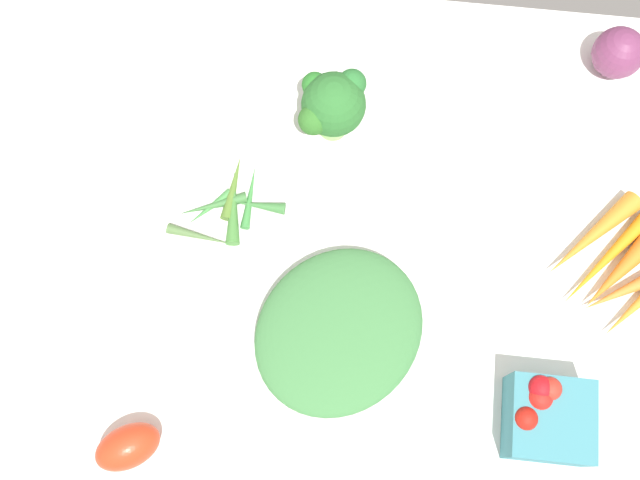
% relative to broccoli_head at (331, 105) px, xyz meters
% --- Properties ---
extents(tablecloth, '(1.04, 0.76, 0.02)m').
position_rel_broccoli_head_xyz_m(tablecloth, '(-0.00, 0.17, -0.08)').
color(tablecloth, white).
rests_on(tablecloth, ground).
extents(broccoli_head, '(0.08, 0.09, 0.11)m').
position_rel_broccoli_head_xyz_m(broccoli_head, '(0.00, 0.00, 0.00)').
color(broccoli_head, '#96D373').
rests_on(broccoli_head, tablecloth).
extents(carrot_bunch, '(0.18, 0.20, 0.03)m').
position_rel_broccoli_head_xyz_m(carrot_bunch, '(-0.38, 0.16, -0.05)').
color(carrot_bunch, orange).
rests_on(carrot_bunch, tablecloth).
extents(berry_basket, '(0.10, 0.10, 0.08)m').
position_rel_broccoli_head_xyz_m(berry_basket, '(-0.29, 0.36, -0.03)').
color(berry_basket, teal).
rests_on(berry_basket, tablecloth).
extents(roma_tomato, '(0.09, 0.08, 0.05)m').
position_rel_broccoli_head_xyz_m(roma_tomato, '(0.19, 0.44, -0.04)').
color(roma_tomato, red).
rests_on(roma_tomato, tablecloth).
extents(leafy_greens_clump, '(0.29, 0.29, 0.05)m').
position_rel_broccoli_head_xyz_m(leafy_greens_clump, '(-0.04, 0.28, -0.05)').
color(leafy_greens_clump, '#428146').
rests_on(leafy_greens_clump, tablecloth).
extents(okra_pile, '(0.15, 0.13, 0.02)m').
position_rel_broccoli_head_xyz_m(okra_pile, '(0.12, 0.13, -0.06)').
color(okra_pile, '#448D43').
rests_on(okra_pile, tablecloth).
extents(red_onion_center, '(0.07, 0.07, 0.07)m').
position_rel_broccoli_head_xyz_m(red_onion_center, '(-0.38, -0.13, -0.03)').
color(red_onion_center, '#78365D').
rests_on(red_onion_center, tablecloth).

